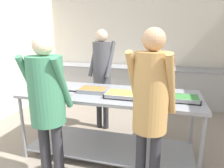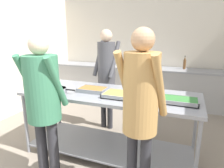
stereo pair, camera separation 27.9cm
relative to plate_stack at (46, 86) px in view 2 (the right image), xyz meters
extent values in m
cube|color=beige|center=(0.94, 2.90, 0.37)|extent=(4.97, 0.06, 2.65)
cube|color=beige|center=(-1.52, 0.72, 0.37)|extent=(0.06, 4.48, 2.65)
cube|color=#A8A8A8|center=(0.94, 2.53, -0.52)|extent=(4.81, 0.62, 0.86)
cube|color=gray|center=(0.94, 2.53, -0.07)|extent=(4.81, 0.65, 0.04)
cube|color=black|center=(0.66, 2.53, -0.06)|extent=(0.55, 0.40, 0.02)
cube|color=gray|center=(1.01, 0.06, -0.04)|extent=(2.39, 0.89, 0.04)
cube|color=gray|center=(1.01, 0.06, -0.84)|extent=(2.31, 0.81, 0.02)
cylinder|color=gray|center=(-0.14, -0.34, -0.51)|extent=(0.04, 0.04, 0.90)
cylinder|color=gray|center=(2.15, -0.34, -0.51)|extent=(0.04, 0.04, 0.90)
cylinder|color=gray|center=(-0.14, 0.46, -0.51)|extent=(0.04, 0.04, 0.90)
cylinder|color=gray|center=(2.15, 0.46, -0.51)|extent=(0.04, 0.04, 0.90)
cylinder|color=white|center=(0.00, 0.00, -0.01)|extent=(0.24, 0.24, 0.01)
cylinder|color=white|center=(0.00, 0.00, 0.00)|extent=(0.23, 0.23, 0.01)
cylinder|color=white|center=(0.00, 0.00, 0.01)|extent=(0.23, 0.23, 0.01)
cylinder|color=gray|center=(0.35, -0.18, 0.02)|extent=(0.25, 0.25, 0.07)
cylinder|color=brown|center=(0.35, -0.18, 0.04)|extent=(0.22, 0.22, 0.01)
cylinder|color=black|center=(0.54, -0.18, 0.04)|extent=(0.14, 0.02, 0.02)
cube|color=gray|center=(0.77, 0.04, -0.01)|extent=(0.39, 0.27, 0.01)
cube|color=#9E6B33|center=(0.77, 0.04, 0.01)|extent=(0.36, 0.25, 0.04)
cube|color=gray|center=(0.77, -0.09, 0.01)|extent=(0.39, 0.01, 0.05)
cube|color=gray|center=(0.77, 0.17, 0.01)|extent=(0.39, 0.01, 0.05)
cube|color=gray|center=(0.58, 0.04, 0.01)|extent=(0.01, 0.27, 0.05)
cube|color=gray|center=(0.96, 0.04, 0.01)|extent=(0.01, 0.27, 0.05)
cube|color=gray|center=(1.21, -0.06, -0.01)|extent=(0.44, 0.32, 0.01)
cube|color=gold|center=(1.21, -0.06, 0.01)|extent=(0.41, 0.30, 0.04)
cube|color=gray|center=(1.21, -0.21, 0.01)|extent=(0.44, 0.01, 0.05)
cube|color=gray|center=(1.21, 0.10, 0.01)|extent=(0.44, 0.01, 0.05)
cube|color=gray|center=(1.00, -0.06, 0.01)|extent=(0.01, 0.32, 0.05)
cube|color=gray|center=(1.43, -0.06, 0.01)|extent=(0.01, 0.32, 0.05)
cylinder|color=#3D668C|center=(1.56, -0.04, 0.01)|extent=(0.19, 0.19, 0.05)
sphere|color=#2D702D|center=(1.59, -0.04, 0.04)|extent=(0.05, 0.05, 0.05)
sphere|color=#2D702D|center=(1.54, 0.00, 0.04)|extent=(0.06, 0.06, 0.06)
sphere|color=#2D702D|center=(1.53, -0.08, 0.04)|extent=(0.06, 0.06, 0.06)
cube|color=gray|center=(1.91, -0.03, -0.01)|extent=(0.45, 0.27, 0.01)
cube|color=#387A38|center=(1.91, -0.03, 0.01)|extent=(0.42, 0.25, 0.04)
cube|color=gray|center=(1.91, -0.15, 0.01)|extent=(0.45, 0.01, 0.05)
cube|color=gray|center=(1.91, 0.10, 0.01)|extent=(0.45, 0.01, 0.05)
cube|color=gray|center=(1.69, -0.03, 0.01)|extent=(0.01, 0.27, 0.05)
cube|color=gray|center=(2.13, -0.03, 0.01)|extent=(0.01, 0.27, 0.05)
cylinder|color=#2D2D33|center=(0.44, -0.69, -0.56)|extent=(0.12, 0.12, 0.78)
cylinder|color=#2D2D33|center=(0.61, -0.69, -0.56)|extent=(0.12, 0.12, 0.78)
cylinder|color=#3D7F5B|center=(0.33, -0.69, 0.28)|extent=(0.07, 0.32, 0.59)
cylinder|color=#3D7F5B|center=(0.72, -0.69, 0.28)|extent=(0.07, 0.32, 0.59)
cylinder|color=#3D7F5B|center=(0.52, -0.69, 0.19)|extent=(0.37, 0.37, 0.72)
sphere|color=beige|center=(0.52, -0.69, 0.66)|extent=(0.21, 0.21, 0.21)
cylinder|color=#2D2D33|center=(1.53, -0.63, -0.55)|extent=(0.11, 0.11, 0.82)
cylinder|color=tan|center=(1.43, -0.61, 0.33)|extent=(0.15, 0.34, 0.61)
cylinder|color=tan|center=(1.77, -0.69, 0.33)|extent=(0.15, 0.34, 0.61)
cylinder|color=tan|center=(1.60, -0.65, 0.24)|extent=(0.33, 0.33, 0.75)
sphere|color=tan|center=(1.60, -0.65, 0.72)|extent=(0.21, 0.21, 0.21)
cylinder|color=#2D2D33|center=(0.71, 0.83, -0.54)|extent=(0.10, 0.10, 0.82)
cylinder|color=#2D2D33|center=(0.57, 0.86, -0.54)|extent=(0.10, 0.10, 0.82)
cylinder|color=#4C4C51|center=(0.80, 0.82, 0.34)|extent=(0.13, 0.34, 0.62)
cylinder|color=#4C4C51|center=(0.48, 0.87, 0.34)|extent=(0.13, 0.34, 0.62)
cylinder|color=#4C4C51|center=(0.64, 0.84, 0.25)|extent=(0.31, 0.31, 0.76)
sphere|color=beige|center=(0.64, 0.84, 0.73)|extent=(0.21, 0.21, 0.21)
cylinder|color=brown|center=(1.90, 2.62, 0.05)|extent=(0.06, 0.06, 0.21)
cone|color=brown|center=(1.90, 2.62, 0.20)|extent=(0.06, 0.06, 0.08)
cylinder|color=black|center=(1.90, 2.62, 0.25)|extent=(0.03, 0.03, 0.02)
camera|label=1|loc=(1.71, -2.46, 0.77)|focal=32.00mm
camera|label=2|loc=(1.98, -2.37, 0.77)|focal=32.00mm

